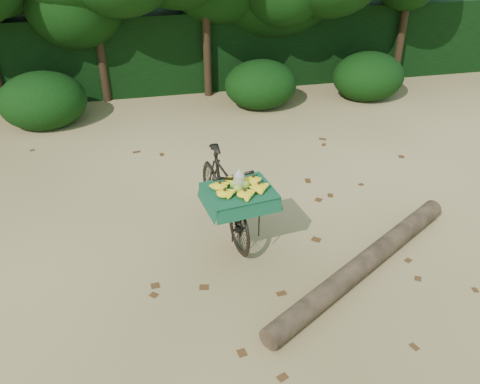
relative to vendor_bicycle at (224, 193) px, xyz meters
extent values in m
plane|color=tan|center=(0.15, 0.11, -0.60)|extent=(80.00, 80.00, 0.00)
imported|color=black|center=(0.00, 0.03, -0.02)|extent=(0.82, 1.99, 1.16)
cube|color=black|center=(0.08, -0.57, 0.35)|extent=(0.49, 0.57, 0.03)
cube|color=#16552F|center=(0.08, -0.57, 0.37)|extent=(0.93, 0.81, 0.01)
ellipsoid|color=#8DB02A|center=(0.16, -0.56, 0.43)|extent=(0.11, 0.09, 0.12)
ellipsoid|color=#8DB02A|center=(0.03, -0.51, 0.43)|extent=(0.11, 0.09, 0.12)
ellipsoid|color=#8DB02A|center=(0.05, -0.63, 0.43)|extent=(0.11, 0.09, 0.12)
cylinder|color=#EAE5C6|center=(0.08, -0.56, 0.49)|extent=(0.13, 0.13, 0.17)
cylinder|color=brown|center=(1.54, -1.28, -0.47)|extent=(3.17, 2.14, 0.26)
cube|color=black|center=(0.15, 6.41, 0.30)|extent=(26.00, 1.80, 1.80)
camera|label=1|loc=(-1.06, -5.81, 3.61)|focal=38.00mm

